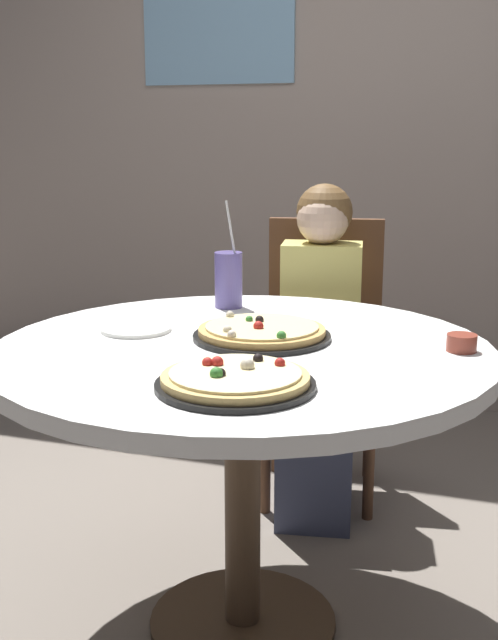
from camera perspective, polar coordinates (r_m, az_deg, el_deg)
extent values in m
plane|color=slate|center=(2.23, -0.44, -20.70)|extent=(8.00, 8.00, 0.00)
cube|color=#A8998E|center=(3.77, 9.71, 16.14)|extent=(5.20, 0.12, 2.90)
cube|color=#8CBFE5|center=(3.93, -2.23, 20.23)|extent=(0.73, 0.02, 0.54)
cylinder|color=white|center=(1.92, -0.48, -2.35)|extent=(1.19, 1.19, 0.04)
cylinder|color=#4C3826|center=(2.05, -0.46, -12.22)|extent=(0.09, 0.09, 0.69)
cylinder|color=#4C3826|center=(2.23, -0.44, -20.49)|extent=(0.48, 0.48, 0.02)
cube|color=brown|center=(2.77, 5.12, -4.00)|extent=(0.47, 0.47, 0.04)
cube|color=brown|center=(2.88, 5.42, 2.01)|extent=(0.40, 0.11, 0.52)
cylinder|color=brown|center=(2.70, 1.16, -9.49)|extent=(0.04, 0.04, 0.41)
cylinder|color=brown|center=(2.68, 8.50, -9.79)|extent=(0.04, 0.04, 0.41)
cylinder|color=brown|center=(3.01, 1.95, -7.01)|extent=(0.04, 0.04, 0.41)
cylinder|color=brown|center=(3.00, 8.48, -7.26)|extent=(0.04, 0.04, 0.41)
cube|color=#3F4766|center=(2.69, 4.76, -9.18)|extent=(0.29, 0.36, 0.45)
cube|color=#D8CC66|center=(2.69, 5.12, 0.78)|extent=(0.28, 0.20, 0.44)
sphere|color=beige|center=(2.64, 5.26, 7.15)|extent=(0.17, 0.17, 0.17)
sphere|color=brown|center=(2.66, 5.29, 7.63)|extent=(0.18, 0.18, 0.18)
cylinder|color=black|center=(1.97, 0.91, -1.18)|extent=(0.34, 0.34, 0.01)
cylinder|color=tan|center=(1.97, 0.91, -0.78)|extent=(0.31, 0.31, 0.02)
cylinder|color=beige|center=(1.97, 0.91, -0.47)|extent=(0.28, 0.28, 0.01)
sphere|color=beige|center=(1.91, -1.54, -0.69)|extent=(0.02, 0.02, 0.02)
sphere|color=black|center=(2.01, 0.75, 0.02)|extent=(0.02, 0.02, 0.02)
sphere|color=#387F33|center=(1.85, 2.31, -1.11)|extent=(0.02, 0.02, 0.02)
sphere|color=beige|center=(2.06, -1.36, 0.37)|extent=(0.02, 0.02, 0.02)
sphere|color=beige|center=(1.86, -1.23, -1.04)|extent=(0.02, 0.02, 0.02)
sphere|color=#387F33|center=(2.01, 0.01, 0.05)|extent=(0.02, 0.02, 0.02)
sphere|color=#B2231E|center=(1.94, 0.67, -0.44)|extent=(0.03, 0.03, 0.03)
cylinder|color=black|center=(1.60, -0.98, -4.63)|extent=(0.32, 0.32, 0.01)
cylinder|color=#D8B266|center=(1.60, -0.98, -4.15)|extent=(0.30, 0.30, 0.02)
cylinder|color=beige|center=(1.59, -0.98, -3.78)|extent=(0.26, 0.26, 0.01)
sphere|color=#B2231E|center=(1.64, -2.96, -3.03)|extent=(0.02, 0.02, 0.02)
sphere|color=#B2231E|center=(1.63, 2.20, -3.06)|extent=(0.02, 0.02, 0.02)
sphere|color=black|center=(1.67, 0.65, -2.74)|extent=(0.02, 0.02, 0.02)
sphere|color=#387F33|center=(1.56, -2.32, -3.82)|extent=(0.03, 0.03, 0.03)
sphere|color=beige|center=(1.61, -0.12, -3.22)|extent=(0.03, 0.03, 0.03)
sphere|color=black|center=(1.57, -2.03, -3.79)|extent=(0.02, 0.02, 0.02)
sphere|color=#B2231E|center=(1.64, -2.26, -3.01)|extent=(0.03, 0.03, 0.03)
cylinder|color=#6659A5|center=(2.31, -1.46, 2.86)|extent=(0.08, 0.08, 0.16)
cylinder|color=white|center=(2.29, -1.19, 5.74)|extent=(0.05, 0.02, 0.22)
cylinder|color=brown|center=(1.92, 14.82, -1.57)|extent=(0.07, 0.07, 0.04)
cylinder|color=white|center=(2.07, -8.01, -0.63)|extent=(0.18, 0.18, 0.01)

